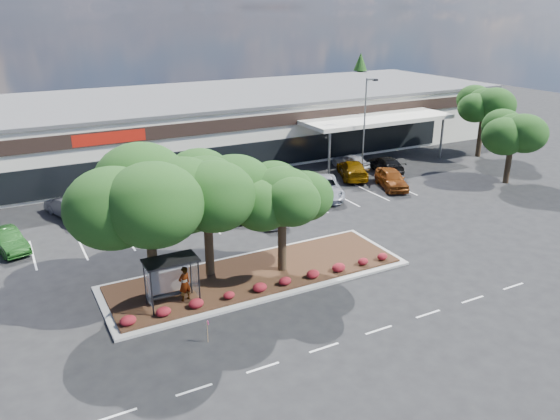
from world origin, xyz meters
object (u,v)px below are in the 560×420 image
car_0 (7,240)px  car_1 (134,217)px  light_pole (365,133)px  survey_stake (208,329)px

car_0 → car_1: size_ratio=0.75×
light_pole → survey_stake: (-23.24, -19.44, -3.24)m
survey_stake → car_1: bearing=88.2°
car_0 → light_pole: bearing=-9.8°
light_pole → car_1: size_ratio=1.55×
survey_stake → car_1: car_1 is taller
survey_stake → car_0: (-7.81, 15.98, -0.01)m
light_pole → car_0: size_ratio=2.05×
light_pole → car_1: (-22.74, -3.42, -3.12)m
light_pole → car_0: light_pole is taller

